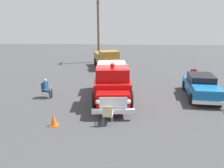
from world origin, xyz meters
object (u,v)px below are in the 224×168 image
(utility_pole, at_px, (98,29))
(parked_pickup, at_px, (107,58))
(classic_hot_rod, at_px, (201,86))
(spectator_seated, at_px, (47,88))
(traffic_cone, at_px, (54,120))
(lawn_chair_near_truck, at_px, (45,89))
(lawn_chair_by_car, at_px, (194,75))
(lawn_chair_spare, at_px, (108,114))
(vintage_fire_truck, at_px, (112,82))

(utility_pole, bearing_deg, parked_pickup, -158.52)
(classic_hot_rod, bearing_deg, spectator_seated, 94.24)
(classic_hot_rod, height_order, traffic_cone, classic_hot_rod)
(classic_hot_rod, distance_m, traffic_cone, 9.79)
(parked_pickup, bearing_deg, traffic_cone, 173.61)
(lawn_chair_near_truck, relative_size, lawn_chair_by_car, 1.00)
(classic_hot_rod, bearing_deg, traffic_cone, 119.01)
(lawn_chair_near_truck, height_order, lawn_chair_by_car, same)
(lawn_chair_spare, xyz_separation_m, utility_pole, (16.35, 2.38, 3.19))
(parked_pickup, relative_size, spectator_seated, 3.97)
(lawn_chair_spare, bearing_deg, parked_pickup, 4.93)
(vintage_fire_truck, height_order, classic_hot_rod, vintage_fire_truck)
(vintage_fire_truck, height_order, utility_pole, utility_pole)
(lawn_chair_by_car, relative_size, traffic_cone, 1.61)
(parked_pickup, bearing_deg, vintage_fire_truck, -173.22)
(utility_pole, bearing_deg, classic_hot_rod, -145.13)
(classic_hot_rod, xyz_separation_m, parked_pickup, (8.73, 7.04, 0.24))
(utility_pole, xyz_separation_m, traffic_cone, (-16.63, 0.27, -3.48))
(vintage_fire_truck, height_order, lawn_chair_by_car, vintage_fire_truck)
(lawn_chair_spare, relative_size, traffic_cone, 1.61)
(lawn_chair_spare, distance_m, traffic_cone, 2.68)
(vintage_fire_truck, bearing_deg, lawn_chair_near_truck, 89.13)
(classic_hot_rod, bearing_deg, parked_pickup, 38.88)
(lawn_chair_near_truck, bearing_deg, lawn_chair_by_car, -67.23)
(classic_hot_rod, relative_size, lawn_chair_spare, 4.41)
(lawn_chair_near_truck, bearing_deg, classic_hot_rod, -85.98)
(lawn_chair_spare, height_order, traffic_cone, lawn_chair_spare)
(traffic_cone, bearing_deg, spectator_seated, 22.88)
(lawn_chair_by_car, relative_size, utility_pole, 0.14)
(lawn_chair_near_truck, relative_size, utility_pole, 0.14)
(classic_hot_rod, distance_m, spectator_seated, 10.26)
(spectator_seated, bearing_deg, utility_pole, -8.76)
(classic_hot_rod, xyz_separation_m, lawn_chair_by_car, (3.86, -0.57, -0.16))
(vintage_fire_truck, relative_size, classic_hot_rod, 1.36)
(vintage_fire_truck, xyz_separation_m, utility_pole, (12.69, 2.38, 2.59))
(vintage_fire_truck, distance_m, lawn_chair_by_car, 8.00)
(vintage_fire_truck, height_order, parked_pickup, vintage_fire_truck)
(classic_hot_rod, xyz_separation_m, lawn_chair_near_truck, (-0.73, 10.36, -0.16))
(parked_pickup, bearing_deg, utility_pole, 21.48)
(spectator_seated, bearing_deg, traffic_cone, -157.12)
(lawn_chair_spare, distance_m, utility_pole, 16.83)
(lawn_chair_by_car, bearing_deg, spectator_seated, 113.15)
(lawn_chair_near_truck, distance_m, lawn_chair_by_car, 11.85)
(utility_pole, distance_m, traffic_cone, 17.00)
(vintage_fire_truck, bearing_deg, classic_hot_rod, -82.33)
(classic_hot_rod, distance_m, parked_pickup, 11.22)
(lawn_chair_near_truck, bearing_deg, parked_pickup, -19.33)
(lawn_chair_spare, bearing_deg, traffic_cone, 96.13)
(vintage_fire_truck, distance_m, traffic_cone, 4.83)
(lawn_chair_by_car, distance_m, traffic_cone, 12.54)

